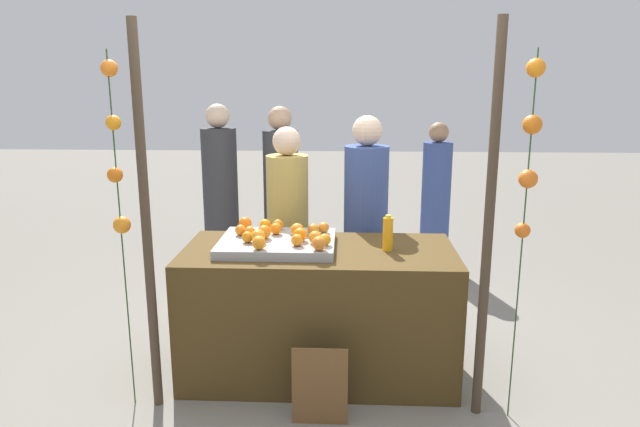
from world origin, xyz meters
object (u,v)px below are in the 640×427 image
Objects in this scene: chalkboard_sign at (320,387)px; vendor_left at (288,237)px; juice_bottle at (388,234)px; orange_1 at (250,232)px; vendor_right at (365,233)px; orange_0 at (264,232)px; stall_counter at (319,311)px.

vendor_left reaches higher than chalkboard_sign.
orange_1 is at bearing 176.44° from juice_bottle.
vendor_right is (0.29, 1.34, 0.55)m from chalkboard_sign.
orange_1 is 0.04× the size of vendor_right.
juice_bottle is (0.80, -0.02, 0.01)m from orange_0.
vendor_right reaches higher than vendor_left.
orange_1 is 0.15× the size of chalkboard_sign.
vendor_right is (-0.12, 0.74, -0.19)m from juice_bottle.
orange_1 is at bearing 162.48° from orange_0.
juice_bottle reaches higher than orange_0.
vendor_left is at bearing 103.15° from chalkboard_sign.
juice_bottle is at bearing -1.75° from orange_0.
orange_0 is 0.80m from juice_bottle.
orange_0 is 0.19× the size of chalkboard_sign.
juice_bottle is at bearing -3.56° from orange_1.
orange_0 is 1.05m from chalkboard_sign.
chalkboard_sign is (0.49, -0.66, -0.73)m from orange_1.
vendor_left is (-0.72, 0.72, -0.23)m from juice_bottle.
vendor_left reaches higher than orange_1.
orange_0 is 1.23× the size of orange_1.
orange_1 is at bearing 174.17° from stall_counter.
vendor_left is (-0.31, 1.32, 0.51)m from chalkboard_sign.
orange_1 is 1.10m from chalkboard_sign.
stall_counter is 0.82m from vendor_left.
orange_0 is 0.38× the size of juice_bottle.
chalkboard_sign is (0.39, -0.63, -0.74)m from orange_0.
juice_bottle reaches higher than chalkboard_sign.
stall_counter is 0.70m from orange_1.
stall_counter is 0.65m from chalkboard_sign.
orange_1 is at bearing -105.38° from vendor_left.
stall_counter is 1.05× the size of vendor_right.
stall_counter is 3.66× the size of chalkboard_sign.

